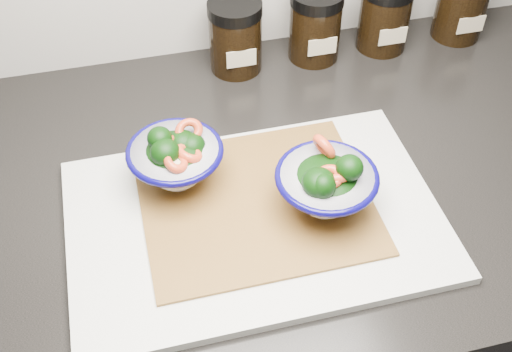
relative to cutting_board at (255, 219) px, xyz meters
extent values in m
cube|color=black|center=(0.18, 0.08, -0.48)|extent=(3.43, 0.58, 0.86)
cube|color=black|center=(0.18, 0.08, -0.03)|extent=(3.50, 0.60, 0.04)
cube|color=silver|center=(0.00, 0.00, 0.00)|extent=(0.45, 0.30, 0.01)
cube|color=olive|center=(0.01, 0.02, 0.01)|extent=(0.28, 0.24, 0.00)
cylinder|color=white|center=(-0.08, 0.08, 0.01)|extent=(0.04, 0.04, 0.01)
ellipsoid|color=white|center=(-0.08, 0.08, 0.03)|extent=(0.07, 0.07, 0.03)
torus|color=#08044C|center=(-0.08, 0.08, 0.06)|extent=(0.12, 0.12, 0.01)
torus|color=#08044C|center=(-0.08, 0.08, 0.05)|extent=(0.10, 0.10, 0.00)
ellipsoid|color=black|center=(-0.08, 0.08, 0.05)|extent=(0.09, 0.09, 0.04)
ellipsoid|color=black|center=(-0.09, 0.07, 0.07)|extent=(0.04, 0.04, 0.03)
cylinder|color=#477233|center=(-0.09, 0.07, 0.06)|extent=(0.01, 0.01, 0.02)
ellipsoid|color=black|center=(-0.07, 0.09, 0.06)|extent=(0.04, 0.04, 0.03)
cylinder|color=#477233|center=(-0.07, 0.09, 0.05)|extent=(0.01, 0.01, 0.02)
ellipsoid|color=black|center=(-0.10, 0.09, 0.08)|extent=(0.03, 0.03, 0.03)
cylinder|color=#477233|center=(-0.10, 0.09, 0.07)|extent=(0.01, 0.01, 0.02)
ellipsoid|color=black|center=(-0.06, 0.08, 0.06)|extent=(0.04, 0.04, 0.03)
cylinder|color=#477233|center=(-0.06, 0.08, 0.05)|extent=(0.01, 0.01, 0.02)
torus|color=#EA5C2C|center=(-0.08, 0.05, 0.07)|extent=(0.04, 0.04, 0.03)
torus|color=#EA5C2C|center=(-0.06, 0.10, 0.07)|extent=(0.04, 0.04, 0.04)
torus|color=#EA5C2C|center=(-0.09, 0.09, 0.07)|extent=(0.05, 0.04, 0.04)
torus|color=#EA5C2C|center=(-0.07, 0.06, 0.07)|extent=(0.05, 0.05, 0.03)
cylinder|color=#CCBC8E|center=(-0.07, 0.09, 0.07)|extent=(0.02, 0.02, 0.01)
cylinder|color=#CCBC8E|center=(-0.08, 0.06, 0.07)|extent=(0.02, 0.02, 0.01)
cylinder|color=white|center=(0.09, -0.01, 0.01)|extent=(0.04, 0.04, 0.01)
ellipsoid|color=white|center=(0.09, -0.01, 0.03)|extent=(0.07, 0.07, 0.03)
torus|color=#08044C|center=(0.09, -0.01, 0.06)|extent=(0.12, 0.12, 0.01)
torus|color=#08044C|center=(0.09, -0.01, 0.05)|extent=(0.10, 0.10, 0.00)
ellipsoid|color=black|center=(0.09, -0.01, 0.05)|extent=(0.09, 0.09, 0.04)
ellipsoid|color=black|center=(0.11, -0.02, 0.08)|extent=(0.03, 0.03, 0.03)
cylinder|color=#477233|center=(0.11, -0.02, 0.07)|extent=(0.01, 0.01, 0.02)
ellipsoid|color=black|center=(0.07, -0.02, 0.07)|extent=(0.04, 0.04, 0.03)
cylinder|color=#477233|center=(0.07, -0.02, 0.06)|extent=(0.01, 0.01, 0.02)
ellipsoid|color=black|center=(0.07, -0.03, 0.07)|extent=(0.03, 0.03, 0.03)
cylinder|color=#477233|center=(0.07, -0.03, 0.06)|extent=(0.01, 0.01, 0.02)
torus|color=#EA5C2C|center=(0.09, -0.02, 0.07)|extent=(0.05, 0.04, 0.03)
torus|color=#EA5C2C|center=(0.09, 0.03, 0.08)|extent=(0.03, 0.05, 0.05)
torus|color=#EA5C2C|center=(0.08, -0.02, 0.07)|extent=(0.04, 0.04, 0.03)
cylinder|color=#CCBC8E|center=(0.07, -0.01, 0.07)|extent=(0.02, 0.02, 0.01)
cylinder|color=#CCBC8E|center=(0.08, -0.03, 0.07)|extent=(0.02, 0.02, 0.01)
cylinder|color=black|center=(0.05, 0.32, 0.04)|extent=(0.08, 0.08, 0.09)
cylinder|color=black|center=(0.05, 0.32, 0.10)|extent=(0.08, 0.08, 0.02)
cube|color=#C6B793|center=(0.05, 0.28, 0.04)|extent=(0.04, 0.00, 0.03)
cylinder|color=black|center=(0.18, 0.32, 0.04)|extent=(0.08, 0.08, 0.09)
cube|color=#C6B793|center=(0.18, 0.28, 0.04)|extent=(0.04, 0.00, 0.03)
cylinder|color=black|center=(0.29, 0.32, 0.04)|extent=(0.08, 0.08, 0.09)
cube|color=#C6B793|center=(0.29, 0.28, 0.04)|extent=(0.04, 0.00, 0.03)
cylinder|color=black|center=(0.42, 0.32, 0.04)|extent=(0.08, 0.08, 0.09)
cube|color=#C6B793|center=(0.42, 0.28, 0.04)|extent=(0.04, 0.00, 0.03)
camera|label=1|loc=(-0.12, -0.49, 0.60)|focal=45.00mm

